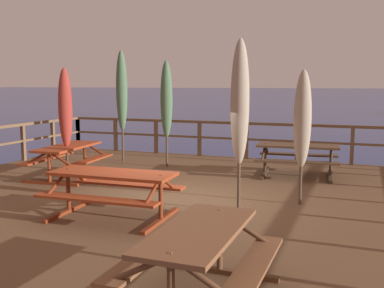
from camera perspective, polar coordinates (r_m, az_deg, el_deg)
ground_plane at (r=8.83m, az=-1.96°, el=-12.11°), size 600.00×600.00×0.00m
wooden_deck at (r=8.71m, az=-1.97°, el=-9.74°), size 12.17×10.98×0.77m
railing_waterside_far at (r=13.48m, az=6.90°, el=1.25°), size 11.97×0.10×1.09m
picnic_table_front_right at (r=11.13m, az=13.17°, el=-1.14°), size 2.02×1.56×0.78m
picnic_table_back_left at (r=11.06m, az=-15.38°, el=-1.26°), size 1.57×2.05×0.78m
picnic_table_front_left at (r=7.63m, az=-10.00°, el=-5.00°), size 2.14×1.48×0.78m
picnic_table_mid_centre at (r=4.70m, az=0.88°, el=-13.07°), size 1.40×1.79×0.78m
patio_umbrella_tall_back_left at (r=10.91m, az=-15.70°, el=4.33°), size 0.32×0.32×2.58m
patio_umbrella_short_front at (r=8.41m, az=13.77°, el=3.00°), size 0.32×0.32×2.48m
patio_umbrella_tall_front at (r=13.00m, az=-8.86°, el=6.60°), size 0.32×0.32×3.15m
patio_umbrella_short_mid at (r=7.71m, az=6.06°, el=5.16°), size 0.32×0.32×2.97m
patio_umbrella_tall_back_right at (r=11.97m, az=-3.24°, el=5.59°), size 0.32×0.32×2.82m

